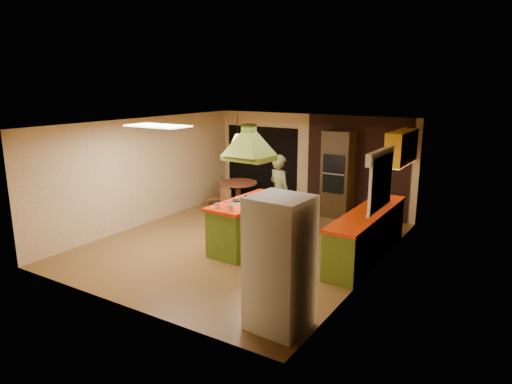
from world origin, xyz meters
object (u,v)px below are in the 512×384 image
Objects in this scene: kitchen_island at (249,224)px; refrigerator at (280,264)px; canister_large at (377,198)px; dining_table at (238,190)px; man at (279,193)px; wall_oven at (338,174)px.

kitchen_island is 1.08× the size of refrigerator.
canister_large is at bearing 33.85° from kitchen_island.
refrigerator is 6.06m from dining_table.
kitchen_island is 1.39m from man.
refrigerator is at bearing -91.80° from canister_large.
kitchen_island is 2.61m from canister_large.
man reaches higher than dining_table.
dining_table is (-1.80, 2.25, 0.02)m from kitchen_island.
canister_large is (0.12, 3.77, 0.11)m from refrigerator.
man is 0.81× the size of wall_oven.
man is 1.87m from wall_oven.
man reaches higher than canister_large.
kitchen_island is at bearing -51.41° from dining_table.
man is (-0.05, 1.34, 0.37)m from kitchen_island.
refrigerator is 3.78m from canister_large.
dining_table is (-3.84, 4.67, -0.40)m from refrigerator.
kitchen_island is at bearing 133.25° from refrigerator.
canister_large is (2.21, 0.02, 0.17)m from man.
man is 2.22m from canister_large.
dining_table is (-2.44, -0.82, -0.55)m from wall_oven.
man is at bearing -179.61° from canister_large.
man is 1.74× the size of dining_table.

